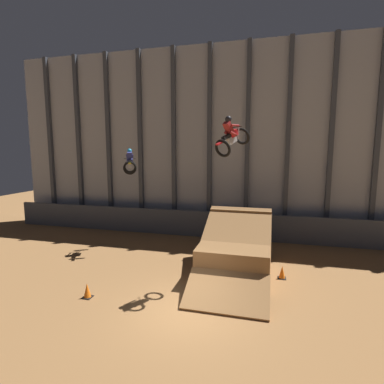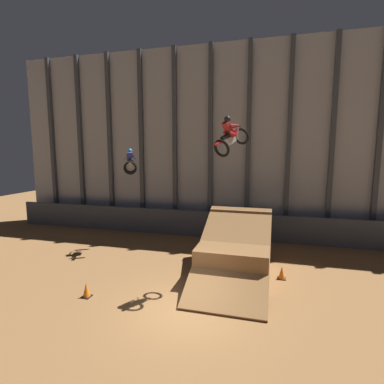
{
  "view_description": "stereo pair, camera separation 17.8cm",
  "coord_description": "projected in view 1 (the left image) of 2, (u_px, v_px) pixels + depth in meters",
  "views": [
    {
      "loc": [
        2.75,
        -9.67,
        5.72
      ],
      "look_at": [
        -1.12,
        5.22,
        3.57
      ],
      "focal_mm": 28.0,
      "sensor_mm": 36.0,
      "label": 1
    },
    {
      "loc": [
        2.92,
        -9.62,
        5.72
      ],
      "look_at": [
        -1.12,
        5.22,
        3.57
      ],
      "focal_mm": 28.0,
      "sensor_mm": 36.0,
      "label": 2
    }
  ],
  "objects": [
    {
      "name": "ground_plane",
      "position": [
        186.0,
        311.0,
        10.74
      ],
      "size": [
        60.0,
        60.0,
        0.0
      ],
      "primitive_type": "plane",
      "color": "olive"
    },
    {
      "name": "arena_back_wall",
      "position": [
        228.0,
        141.0,
        20.06
      ],
      "size": [
        32.0,
        0.4,
        12.66
      ],
      "color": "#A3A8B2",
      "rests_on": "ground_plane"
    },
    {
      "name": "lower_barrier",
      "position": [
        224.0,
        225.0,
        19.52
      ],
      "size": [
        31.36,
        0.2,
        1.71
      ],
      "color": "#474C56",
      "rests_on": "ground_plane"
    },
    {
      "name": "dirt_ramp",
      "position": [
        236.0,
        251.0,
        14.25
      ],
      "size": [
        3.17,
        6.22,
        2.81
      ],
      "color": "brown",
      "rests_on": "ground_plane"
    },
    {
      "name": "rider_bike_left_air",
      "position": [
        130.0,
        163.0,
        17.06
      ],
      "size": [
        1.32,
        1.75,
        1.44
      ],
      "rotation": [
        0.0,
        0.0,
        0.45
      ],
      "color": "black"
    },
    {
      "name": "rider_bike_right_air",
      "position": [
        231.0,
        137.0,
        11.99
      ],
      "size": [
        1.44,
        1.83,
        1.67
      ],
      "rotation": [
        0.37,
        0.0,
        -0.5
      ],
      "color": "black"
    },
    {
      "name": "traffic_cone_near_ramp",
      "position": [
        282.0,
        272.0,
        13.43
      ],
      "size": [
        0.36,
        0.36,
        0.58
      ],
      "color": "black",
      "rests_on": "ground_plane"
    },
    {
      "name": "traffic_cone_arena_edge",
      "position": [
        87.0,
        291.0,
        11.67
      ],
      "size": [
        0.36,
        0.36,
        0.58
      ],
      "color": "black",
      "rests_on": "ground_plane"
    }
  ]
}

